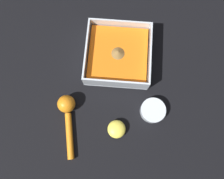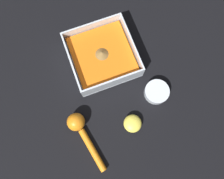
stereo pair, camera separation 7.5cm
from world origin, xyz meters
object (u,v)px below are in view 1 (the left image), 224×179
object	(u,v)px
spice_bowl	(153,111)
lemon_half	(117,129)
square_dish	(118,55)
lemon_squeezer	(67,112)

from	to	relation	value
spice_bowl	lemon_half	distance (m)	0.14
square_dish	spice_bowl	xyz separation A→B (m)	(0.13, -0.19, -0.01)
lemon_half	spice_bowl	bearing A→B (deg)	31.27
lemon_half	square_dish	bearing A→B (deg)	93.17
square_dish	spice_bowl	world-z (taller)	square_dish
spice_bowl	lemon_half	bearing A→B (deg)	-148.73
lemon_squeezer	lemon_half	xyz separation A→B (m)	(0.17, -0.04, -0.01)
spice_bowl	square_dish	bearing A→B (deg)	125.27
lemon_squeezer	lemon_half	size ratio (longest dim) A/B	3.45
square_dish	spice_bowl	distance (m)	0.23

